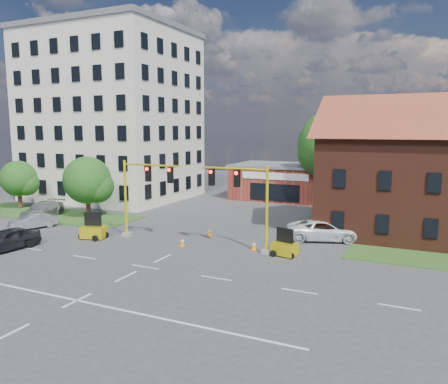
# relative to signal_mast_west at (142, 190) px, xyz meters

# --- Properties ---
(ground) EXTENTS (120.00, 120.00, 0.00)m
(ground) POSITION_rel_signal_mast_west_xyz_m (4.36, -6.00, -3.92)
(ground) COLOR #3A3A3C
(ground) RESTS_ON ground
(grass_verge_nw) EXTENTS (22.00, 6.00, 0.08)m
(grass_verge_nw) POSITION_rel_signal_mast_west_xyz_m (-15.64, 4.00, -3.88)
(grass_verge_nw) COLOR #294B1C
(grass_verge_nw) RESTS_ON ground
(lane_markings) EXTENTS (60.00, 36.00, 0.01)m
(lane_markings) POSITION_rel_signal_mast_west_xyz_m (4.36, -9.00, -3.91)
(lane_markings) COLOR silver
(lane_markings) RESTS_ON ground
(office_block) EXTENTS (18.40, 15.40, 20.60)m
(office_block) POSITION_rel_signal_mast_west_xyz_m (-15.64, 15.91, 6.39)
(office_block) COLOR silver
(office_block) RESTS_ON ground
(brick_shop) EXTENTS (12.40, 8.40, 4.30)m
(brick_shop) POSITION_rel_signal_mast_west_xyz_m (4.36, 23.99, -1.76)
(brick_shop) COLOR maroon
(brick_shop) RESTS_ON ground
(tree_large) EXTENTS (8.49, 8.08, 10.82)m
(tree_large) POSITION_rel_signal_mast_west_xyz_m (11.27, 21.08, 2.57)
(tree_large) COLOR #3D2416
(tree_large) RESTS_ON ground
(tree_nw_front) EXTENTS (4.84, 4.61, 6.01)m
(tree_nw_front) POSITION_rel_signal_mast_west_xyz_m (-9.41, 4.58, -0.37)
(tree_nw_front) COLOR #3D2416
(tree_nw_front) RESTS_ON ground
(tree_nw_rear) EXTENTS (4.03, 3.83, 5.26)m
(tree_nw_rear) POSITION_rel_signal_mast_west_xyz_m (-19.45, 5.08, -0.73)
(tree_nw_rear) COLOR #3D2416
(tree_nw_rear) RESTS_ON ground
(signal_mast_west) EXTENTS (5.30, 0.60, 6.20)m
(signal_mast_west) POSITION_rel_signal_mast_west_xyz_m (0.00, 0.00, 0.00)
(signal_mast_west) COLOR gray
(signal_mast_west) RESTS_ON ground
(signal_mast_east) EXTENTS (5.30, 0.60, 6.20)m
(signal_mast_east) POSITION_rel_signal_mast_west_xyz_m (8.71, 0.00, 0.00)
(signal_mast_east) COLOR gray
(signal_mast_east) RESTS_ON ground
(trailer_west) EXTENTS (2.08, 1.69, 2.04)m
(trailer_west) POSITION_rel_signal_mast_west_xyz_m (-3.52, -1.78, -3.28)
(trailer_west) COLOR yellow
(trailer_west) RESTS_ON ground
(trailer_east) EXTENTS (1.85, 1.45, 1.86)m
(trailer_east) POSITION_rel_signal_mast_west_xyz_m (11.66, 0.06, -3.34)
(trailer_east) COLOR yellow
(trailer_east) RESTS_ON ground
(cone_a) EXTENTS (0.40, 0.40, 0.70)m
(cone_a) POSITION_rel_signal_mast_west_xyz_m (4.06, -0.83, -3.58)
(cone_a) COLOR orange
(cone_a) RESTS_ON ground
(cone_b) EXTENTS (0.40, 0.40, 0.70)m
(cone_b) POSITION_rel_signal_mast_west_xyz_m (4.48, 2.86, -3.58)
(cone_b) COLOR orange
(cone_b) RESTS_ON ground
(cone_c) EXTENTS (0.40, 0.40, 0.70)m
(cone_c) POSITION_rel_signal_mast_west_xyz_m (9.22, 0.54, -3.58)
(cone_c) COLOR orange
(cone_c) RESTS_ON ground
(cone_d) EXTENTS (0.40, 0.40, 0.70)m
(cone_d) POSITION_rel_signal_mast_west_xyz_m (11.03, 2.52, -3.58)
(cone_d) COLOR orange
(cone_d) RESTS_ON ground
(pickup_white) EXTENTS (6.35, 4.44, 1.61)m
(pickup_white) POSITION_rel_signal_mast_west_xyz_m (13.24, 5.47, -3.11)
(pickup_white) COLOR white
(pickup_white) RESTS_ON ground
(sedan_dark) EXTENTS (2.44, 4.86, 1.59)m
(sedan_dark) POSITION_rel_signal_mast_west_xyz_m (-6.90, -6.96, -3.12)
(sedan_dark) COLOR black
(sedan_dark) RESTS_ON ground
(sedan_silver_front) EXTENTS (2.79, 4.22, 1.31)m
(sedan_silver_front) POSITION_rel_signal_mast_west_xyz_m (-10.80, -1.18, -3.26)
(sedan_silver_front) COLOR #929499
(sedan_silver_front) RESTS_ON ground
(sedan_silver_rear) EXTENTS (3.16, 5.56, 1.52)m
(sedan_silver_rear) POSITION_rel_signal_mast_west_xyz_m (-13.88, 2.70, -3.16)
(sedan_silver_rear) COLOR #929499
(sedan_silver_rear) RESTS_ON ground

